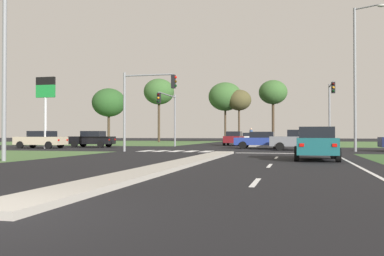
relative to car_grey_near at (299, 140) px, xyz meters
name	(u,v)px	position (x,y,z in m)	size (l,w,h in m)	color
ground_plane	(240,149)	(-4.76, 1.38, -0.82)	(200.00, 200.00, 0.00)	black
grass_verge_far_left	(96,142)	(-30.26, 25.88, -0.81)	(35.00, 35.00, 0.01)	#476B38
median_island_near	(179,164)	(-4.76, -17.62, -0.75)	(1.20, 22.00, 0.14)	#ADA89E
median_island_far	(263,143)	(-4.76, 26.38, -0.75)	(1.20, 36.00, 0.14)	gray
lane_dash_near	(255,182)	(-1.26, -22.90, -0.81)	(0.14, 2.00, 0.01)	silver
lane_dash_second	(270,166)	(-1.26, -16.90, -0.81)	(0.14, 2.00, 0.01)	silver
lane_dash_third	(276,158)	(-1.26, -10.90, -0.81)	(0.14, 2.00, 0.01)	silver
edge_line_right	(359,167)	(2.09, -16.62, -0.81)	(0.14, 24.00, 0.01)	silver
stop_bar_near	(285,153)	(-0.96, -5.62, -0.81)	(6.40, 0.50, 0.01)	silver
crosswalk_bar_near	(147,151)	(-11.16, -3.82, -0.81)	(0.70, 2.80, 0.01)	silver
crosswalk_bar_second	(161,151)	(-10.01, -3.82, -0.81)	(0.70, 2.80, 0.01)	silver
crosswalk_bar_third	(176,151)	(-8.86, -3.82, -0.81)	(0.70, 2.80, 0.01)	silver
crosswalk_bar_fourth	(191,151)	(-7.71, -3.82, -0.81)	(0.70, 2.80, 0.01)	silver
crosswalk_bar_fifth	(206,151)	(-6.56, -3.82, -0.81)	(0.70, 2.80, 0.01)	silver
car_grey_near	(299,140)	(0.00, 0.00, 0.00)	(4.44, 2.08, 1.60)	slate
car_teal_second	(316,143)	(0.69, -12.60, 0.00)	(2.03, 4.31, 1.60)	#19565B
car_blue_third	(261,140)	(-3.24, 3.50, -0.06)	(4.46, 2.06, 1.47)	navy
car_maroon_fourth	(234,138)	(-6.99, 13.20, -0.01)	(2.00, 4.34, 1.57)	maroon
car_black_fifth	(92,139)	(-19.31, 3.34, -0.02)	(4.28, 1.96, 1.57)	black
car_white_sixth	(249,138)	(-7.08, 29.20, -0.05)	(2.04, 4.30, 1.49)	silver
car_beige_eighth	(41,139)	(-22.50, -0.25, -0.02)	(4.50, 2.09, 1.55)	#BCAD8E
traffic_signal_far_right	(331,103)	(2.84, 6.40, 3.28)	(0.32, 4.57, 5.99)	gray
traffic_signal_far_left	(169,109)	(-12.36, 5.86, 2.92)	(0.32, 5.60, 5.33)	gray
traffic_signal_near_left	(143,97)	(-10.95, -5.22, 3.10)	(4.05, 0.32, 5.76)	gray
street_lamp_near	(9,46)	(-13.29, -16.75, 4.59)	(1.73, 1.87, 9.70)	gray
street_lamp_second	(357,72)	(4.04, -1.63, 4.91)	(2.03, 1.11, 10.37)	gray
pedestrian_at_median	(251,134)	(-4.99, 12.29, 0.43)	(0.34, 0.34, 1.81)	#335184
fuel_price_totem	(46,96)	(-21.56, -1.01, 3.78)	(1.80, 0.24, 6.28)	silver
treeline_near	(109,103)	(-30.53, 31.11, 5.71)	(5.56, 5.56, 8.91)	#423323
treeline_second	(159,92)	(-21.54, 30.50, 7.24)	(4.86, 4.86, 10.16)	#423323
treeline_third	(225,97)	(-11.04, 31.85, 6.35)	(5.27, 5.27, 9.43)	#423323
treeline_fourth	(239,100)	(-8.77, 31.12, 5.68)	(3.78, 3.78, 8.14)	#423323
treeline_fifth	(273,93)	(-3.81, 35.26, 7.16)	(4.57, 4.57, 9.99)	#423323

